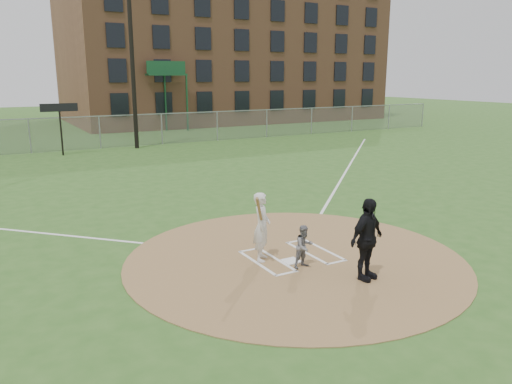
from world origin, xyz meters
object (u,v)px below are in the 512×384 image
umpire (367,239)px  batter_at_plate (262,226)px  home_plate (291,261)px  catcher (304,246)px

umpire → batter_at_plate: (-1.43, 2.15, -0.07)m
home_plate → batter_at_plate: bearing=140.9°
home_plate → catcher: bearing=-82.0°
home_plate → catcher: size_ratio=0.38×
catcher → home_plate: bearing=90.9°
catcher → umpire: size_ratio=0.56×
batter_at_plate → catcher: bearing=-55.1°
catcher → umpire: bearing=-64.3°
home_plate → batter_at_plate: size_ratio=0.22×
home_plate → batter_at_plate: batter_at_plate is taller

